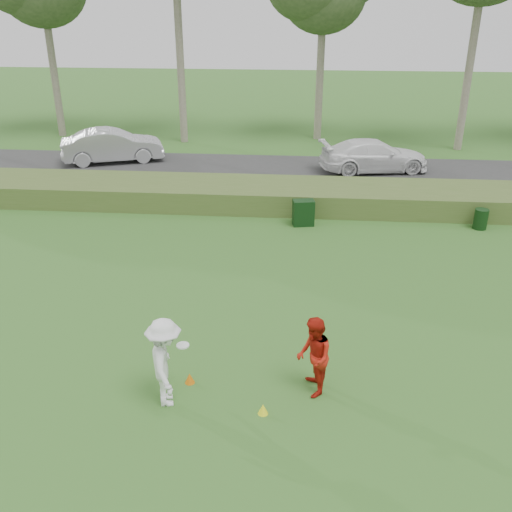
# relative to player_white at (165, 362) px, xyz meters

# --- Properties ---
(ground) EXTENTS (120.00, 120.00, 0.00)m
(ground) POSITION_rel_player_white_xyz_m (1.49, 0.92, -1.02)
(ground) COLOR #2A5F1F
(ground) RESTS_ON ground
(reed_strip) EXTENTS (80.00, 3.00, 0.90)m
(reed_strip) POSITION_rel_player_white_xyz_m (1.49, 12.92, -0.57)
(reed_strip) COLOR #415C24
(reed_strip) RESTS_ON ground
(park_road) EXTENTS (80.00, 6.00, 0.06)m
(park_road) POSITION_rel_player_white_xyz_m (1.49, 17.92, -0.99)
(park_road) COLOR #2D2D2D
(park_road) RESTS_ON ground
(player_white) EXTENTS (1.09, 1.47, 2.04)m
(player_white) POSITION_rel_player_white_xyz_m (0.00, 0.00, 0.00)
(player_white) COLOR white
(player_white) RESTS_ON ground
(player_red) EXTENTS (0.83, 0.99, 1.85)m
(player_red) POSITION_rel_player_white_xyz_m (3.12, 0.61, -0.09)
(player_red) COLOR #B41B0F
(player_red) RESTS_ON ground
(cone_orange) EXTENTS (0.23, 0.23, 0.25)m
(cone_orange) POSITION_rel_player_white_xyz_m (0.34, 0.69, -0.89)
(cone_orange) COLOR orange
(cone_orange) RESTS_ON ground
(cone_yellow) EXTENTS (0.22, 0.22, 0.24)m
(cone_yellow) POSITION_rel_player_white_xyz_m (2.09, -0.22, -0.90)
(cone_yellow) COLOR #FFFA1A
(cone_yellow) RESTS_ON ground
(utility_cabinet) EXTENTS (0.87, 0.64, 0.99)m
(utility_cabinet) POSITION_rel_player_white_xyz_m (2.80, 10.77, -0.52)
(utility_cabinet) COLOR black
(utility_cabinet) RESTS_ON ground
(trash_bin) EXTENTS (0.65, 0.65, 0.77)m
(trash_bin) POSITION_rel_player_white_xyz_m (9.47, 10.98, -0.63)
(trash_bin) COLOR black
(trash_bin) RESTS_ON ground
(car_mid) EXTENTS (5.48, 3.48, 1.70)m
(car_mid) POSITION_rel_player_white_xyz_m (-7.25, 18.90, -0.11)
(car_mid) COLOR silver
(car_mid) RESTS_ON park_road
(car_right) EXTENTS (5.66, 3.22, 1.55)m
(car_right) POSITION_rel_player_white_xyz_m (6.19, 18.32, -0.19)
(car_right) COLOR white
(car_right) RESTS_ON park_road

